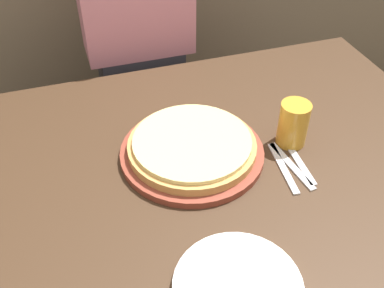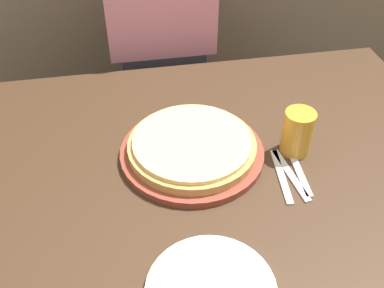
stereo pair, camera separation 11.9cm
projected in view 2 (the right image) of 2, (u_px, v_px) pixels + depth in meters
The scene contains 7 objects.
dining_table at pixel (202, 253), 1.39m from camera, with size 1.48×1.08×0.70m.
pizza_on_board at pixel (192, 148), 1.20m from camera, with size 0.39×0.39×0.06m.
beer_glass at pixel (298, 131), 1.19m from camera, with size 0.08×0.08×0.13m.
fork at pixel (281, 176), 1.15m from camera, with size 0.04×0.19×0.00m.
dinner_knife at pixel (291, 175), 1.16m from camera, with size 0.04×0.19×0.00m.
spoon at pixel (300, 174), 1.16m from camera, with size 0.03×0.17×0.00m.
diner_person at pixel (162, 55), 1.75m from camera, with size 0.39×0.20×1.30m.
Camera 2 is at (-0.18, -0.82, 1.52)m, focal length 42.00 mm.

